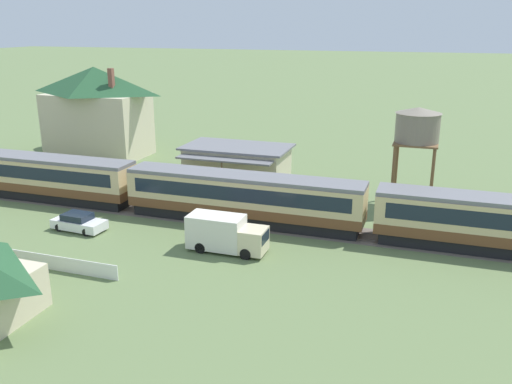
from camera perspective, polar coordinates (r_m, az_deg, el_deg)
passenger_train at (r=44.25m, az=-1.02°, el=-0.46°), size 102.75×3.16×4.07m
railway_track at (r=45.14m, az=-1.59°, el=-3.12°), size 146.89×3.60×0.04m
station_building at (r=54.96m, az=-1.99°, el=2.84°), size 10.66×7.37×4.03m
station_house_dark_green_roof at (r=69.75m, az=-16.39°, el=8.23°), size 12.69×7.56×10.85m
water_tower at (r=49.42m, az=16.63°, el=6.55°), size 3.96×3.96×8.89m
parked_car_white at (r=45.34m, az=-18.15°, el=-3.05°), size 4.41×2.15×1.39m
delivery_truck_cream at (r=39.07m, az=-3.30°, el=-4.40°), size 5.76×2.12×2.63m
yard_tree_0 at (r=68.18m, az=-14.10°, el=7.46°), size 3.01×3.01×6.28m
yard_tree_2 at (r=76.24m, az=-18.42°, el=8.32°), size 4.34×4.34×7.20m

